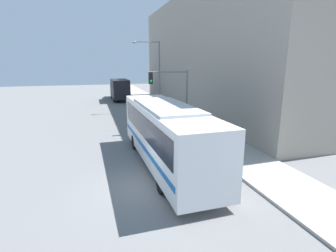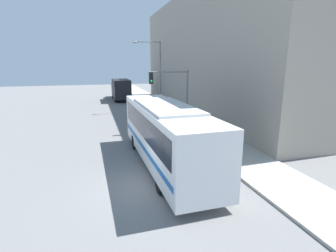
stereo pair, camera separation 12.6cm
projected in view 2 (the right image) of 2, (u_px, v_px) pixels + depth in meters
name	position (u px, v px, depth m)	size (l,w,h in m)	color
ground_plane	(147.00, 186.00, 12.03)	(120.00, 120.00, 0.00)	slate
sidewalk	(164.00, 108.00, 32.34)	(3.24, 70.00, 0.13)	#A8A399
building_facade	(207.00, 54.00, 30.12)	(6.00, 33.85, 12.98)	#9E9384
city_bus	(165.00, 131.00, 14.10)	(2.77, 10.92, 3.40)	white
delivery_truck	(121.00, 89.00, 39.52)	(2.34, 7.27, 3.13)	black
fire_hydrant	(217.00, 146.00, 16.34)	(0.20, 0.27, 0.66)	#999999
traffic_light_pole	(173.00, 89.00, 20.98)	(3.28, 0.35, 4.85)	slate
parking_meter	(192.00, 123.00, 20.31)	(0.14, 0.14, 1.28)	slate
street_lamp	(157.00, 70.00, 29.63)	(3.14, 0.28, 7.75)	slate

